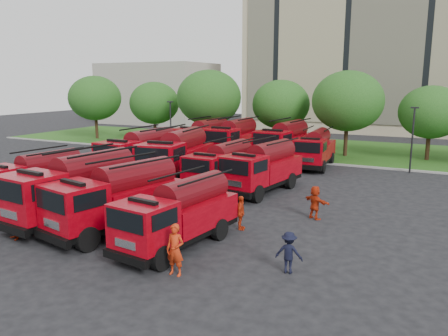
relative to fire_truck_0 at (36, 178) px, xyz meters
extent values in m
plane|color=black|center=(7.13, 1.57, -1.45)|extent=(140.00, 140.00, 0.00)
cube|color=#244913|center=(7.13, 27.57, -1.39)|extent=(70.00, 16.00, 0.12)
cube|color=gray|center=(7.13, 19.47, -1.38)|extent=(70.00, 0.30, 0.14)
cube|color=tan|center=(9.13, 49.57, 11.05)|extent=(30.00, 14.00, 25.00)
cube|color=black|center=(9.13, 42.47, 11.05)|extent=(28.00, 0.15, 22.00)
cube|color=gray|center=(-22.87, 45.57, 3.55)|extent=(18.00, 12.00, 10.00)
cylinder|color=#382314|center=(-16.87, 23.57, -0.14)|extent=(0.36, 0.36, 2.62)
ellipsoid|color=#163F12|center=(-16.87, 23.57, 3.57)|extent=(6.30, 6.30, 5.36)
cylinder|color=#382314|center=(-8.87, 24.57, -0.26)|extent=(0.36, 0.36, 2.38)
ellipsoid|color=#163F12|center=(-8.87, 24.57, 3.10)|extent=(5.71, 5.71, 4.86)
cylinder|color=#382314|center=(-0.87, 23.07, -0.05)|extent=(0.36, 0.36, 2.80)
ellipsoid|color=#163F12|center=(-0.87, 23.07, 3.91)|extent=(6.72, 6.72, 5.71)
cylinder|color=#382314|center=(6.13, 25.57, -0.23)|extent=(0.36, 0.36, 2.45)
ellipsoid|color=#163F12|center=(6.13, 25.57, 3.24)|extent=(5.88, 5.88, 5.00)
cylinder|color=#382314|center=(13.13, 24.07, -0.09)|extent=(0.36, 0.36, 2.73)
ellipsoid|color=#163F12|center=(13.13, 24.07, 3.77)|extent=(6.55, 6.55, 5.57)
cylinder|color=#382314|center=(20.13, 25.07, -0.31)|extent=(0.36, 0.36, 2.27)
ellipsoid|color=#163F12|center=(20.13, 25.07, 2.90)|extent=(5.46, 5.46, 4.64)
cylinder|color=black|center=(-2.87, 18.77, 1.05)|extent=(0.14, 0.14, 5.00)
cube|color=black|center=(-2.87, 18.77, 3.60)|extent=(0.60, 0.25, 0.12)
cylinder|color=black|center=(19.13, 18.77, 1.05)|extent=(0.14, 0.14, 5.00)
cube|color=black|center=(19.13, 18.77, 3.60)|extent=(0.60, 0.25, 0.12)
cube|color=black|center=(0.00, 0.01, -0.88)|extent=(2.73, 6.38, 0.27)
cube|color=#9A0410|center=(-0.24, -2.10, 0.12)|extent=(2.38, 2.18, 1.72)
cube|color=#9A0410|center=(0.11, 0.98, -0.17)|extent=(2.62, 4.29, 1.15)
cylinder|color=#4D060C|center=(0.11, 0.98, 0.77)|extent=(1.74, 3.84, 1.33)
cylinder|color=black|center=(0.75, -2.39, -0.97)|extent=(0.42, 1.00, 0.97)
cylinder|color=black|center=(-0.83, 1.71, -0.97)|extent=(0.42, 1.00, 0.97)
cylinder|color=black|center=(1.19, 1.47, -0.97)|extent=(0.42, 1.00, 0.97)
cube|color=black|center=(4.76, -1.55, -0.78)|extent=(3.17, 7.49, 0.31)
cube|color=black|center=(4.36, -5.21, -0.83)|extent=(2.61, 0.54, 0.36)
cube|color=#9A0410|center=(4.49, -4.03, 0.39)|extent=(2.78, 2.55, 2.03)
cube|color=black|center=(4.36, -5.18, 0.86)|extent=(2.18, 0.29, 0.88)
cube|color=#9A0410|center=(4.89, -0.41, 0.06)|extent=(3.05, 5.03, 1.35)
cylinder|color=#4D060C|center=(4.89, -0.41, 1.16)|extent=(2.03, 4.51, 1.56)
cylinder|color=black|center=(3.28, -4.10, -0.88)|extent=(0.49, 1.18, 1.14)
cylinder|color=black|center=(5.66, -4.36, -0.88)|extent=(0.49, 1.18, 1.14)
cylinder|color=black|center=(3.78, 0.44, -0.88)|extent=(0.49, 1.18, 1.14)
cylinder|color=black|center=(6.16, 0.18, -0.88)|extent=(0.49, 1.18, 1.14)
cube|color=black|center=(7.63, -1.80, -0.82)|extent=(3.61, 7.15, 0.29)
cube|color=black|center=(6.92, -5.19, -0.87)|extent=(2.44, 0.74, 0.34)
cube|color=#9A0410|center=(7.15, -4.09, 0.28)|extent=(2.78, 2.60, 1.90)
cube|color=black|center=(6.92, -5.16, 0.72)|extent=(2.02, 0.47, 0.83)
cube|color=#9A0410|center=(7.85, -0.75, -0.04)|extent=(3.27, 4.89, 1.27)
cylinder|color=#4D060C|center=(7.85, -0.75, 1.00)|extent=(2.28, 4.32, 1.47)
cylinder|color=black|center=(6.01, -4.05, -0.91)|extent=(0.56, 1.12, 1.07)
cylinder|color=black|center=(8.21, -4.52, -0.91)|extent=(0.56, 1.12, 1.07)
cylinder|color=black|center=(6.90, 0.15, -0.91)|extent=(0.56, 1.12, 1.07)
cylinder|color=black|center=(9.09, -0.31, -0.91)|extent=(0.56, 1.12, 1.07)
cube|color=black|center=(11.31, -2.30, -0.88)|extent=(2.80, 6.39, 0.27)
cube|color=black|center=(10.91, -5.41, -0.92)|extent=(2.22, 0.50, 0.31)
cube|color=#9A0410|center=(11.04, -4.40, 0.12)|extent=(2.39, 2.20, 1.72)
cube|color=black|center=(10.91, -5.38, 0.51)|extent=(1.85, 0.28, 0.75)
cube|color=#9A0410|center=(11.43, -1.33, -0.17)|extent=(2.66, 4.31, 1.15)
cylinder|color=#4D060C|center=(11.43, -1.33, 0.77)|extent=(1.79, 3.85, 1.33)
cylinder|color=black|center=(10.01, -4.45, -0.97)|extent=(0.43, 1.00, 0.97)
cylinder|color=black|center=(12.02, -4.70, -0.97)|extent=(0.43, 1.00, 0.97)
cylinder|color=black|center=(10.50, -0.59, -0.97)|extent=(0.43, 1.00, 0.97)
cylinder|color=black|center=(12.51, -0.85, -0.97)|extent=(0.43, 1.00, 0.97)
cube|color=black|center=(1.09, 8.65, -0.77)|extent=(2.66, 7.43, 0.32)
cube|color=black|center=(0.97, 4.92, -0.82)|extent=(2.63, 0.35, 0.37)
cube|color=#9A0410|center=(1.01, 6.13, 0.41)|extent=(2.65, 2.40, 2.05)
cube|color=black|center=(0.97, 4.95, 0.89)|extent=(2.21, 0.13, 0.89)
cube|color=#9A0410|center=(1.13, 9.80, 0.07)|extent=(2.73, 4.92, 1.37)
cylinder|color=#4D060C|center=(1.13, 9.80, 1.19)|extent=(1.72, 4.46, 1.58)
cylinder|color=black|center=(-0.21, 5.96, -0.87)|extent=(0.41, 1.17, 1.16)
cylinder|color=black|center=(2.21, 5.88, -0.87)|extent=(0.41, 1.17, 1.16)
cylinder|color=black|center=(-0.05, 10.58, -0.87)|extent=(0.41, 1.17, 1.16)
cylinder|color=black|center=(2.36, 10.50, -0.87)|extent=(0.41, 1.17, 1.16)
cube|color=black|center=(4.44, 8.45, -0.73)|extent=(3.55, 8.00, 0.33)
cube|color=black|center=(4.97, 4.57, -0.79)|extent=(2.77, 0.64, 0.39)
cube|color=#9A0410|center=(4.80, 5.82, 0.51)|extent=(3.01, 2.77, 2.15)
cube|color=black|center=(4.96, 4.60, 1.00)|extent=(2.30, 0.37, 0.94)
cube|color=#9A0410|center=(4.28, 9.65, 0.15)|extent=(3.36, 5.39, 1.43)
cylinder|color=#4D060C|center=(4.28, 9.65, 1.32)|extent=(2.26, 4.81, 1.66)
cylinder|color=black|center=(3.57, 5.43, -0.85)|extent=(0.55, 1.25, 1.21)
cylinder|color=black|center=(6.09, 5.78, -0.85)|extent=(0.55, 1.25, 1.21)
cylinder|color=black|center=(2.92, 10.24, -0.85)|extent=(0.55, 1.25, 1.21)
cylinder|color=black|center=(5.43, 10.59, -0.85)|extent=(0.55, 1.25, 1.21)
cube|color=black|center=(8.34, 7.78, -0.85)|extent=(2.46, 6.59, 0.28)
cube|color=black|center=(8.17, 4.49, -0.90)|extent=(2.33, 0.35, 0.32)
cube|color=#9A0410|center=(8.23, 5.56, 0.19)|extent=(2.37, 2.15, 1.81)
cube|color=black|center=(8.18, 4.52, 0.61)|extent=(1.95, 0.14, 0.79)
cube|color=#9A0410|center=(8.39, 8.80, -0.11)|extent=(2.48, 4.37, 1.21)
cylinder|color=#4D060C|center=(8.39, 8.80, 0.88)|extent=(1.59, 3.96, 1.39)
cylinder|color=black|center=(7.15, 5.43, -0.94)|extent=(0.38, 1.03, 1.02)
cylinder|color=black|center=(9.28, 5.32, -0.94)|extent=(0.38, 1.03, 1.02)
cylinder|color=black|center=(7.36, 9.50, -0.94)|extent=(0.38, 1.03, 1.02)
cylinder|color=black|center=(9.49, 9.39, -0.94)|extent=(0.38, 1.03, 1.02)
cube|color=black|center=(11.01, 8.25, -0.83)|extent=(3.24, 6.99, 0.29)
cube|color=black|center=(10.48, 4.88, -0.88)|extent=(2.41, 0.62, 0.34)
cube|color=#9A0410|center=(10.65, 5.97, 0.25)|extent=(2.66, 2.46, 1.87)
cube|color=black|center=(10.48, 4.91, 0.69)|extent=(2.00, 0.36, 0.82)
cube|color=#9A0410|center=(11.18, 9.29, -0.06)|extent=(3.02, 4.74, 1.25)
cylinder|color=#4D060C|center=(11.18, 9.29, 0.96)|extent=(2.06, 4.21, 1.44)
cylinder|color=black|center=(9.53, 5.95, -0.92)|extent=(0.50, 1.10, 1.06)
cylinder|color=black|center=(11.71, 5.60, -0.92)|extent=(0.50, 1.10, 1.06)
cylinder|color=black|center=(10.20, 10.13, -0.92)|extent=(0.50, 1.10, 1.06)
cylinder|color=black|center=(12.38, 9.78, -0.92)|extent=(0.50, 1.10, 1.06)
cube|color=black|center=(1.41, 17.85, -0.75)|extent=(2.64, 7.61, 0.32)
cube|color=black|center=(1.33, 14.02, -0.80)|extent=(2.71, 0.33, 0.38)
cube|color=#9A0410|center=(1.36, 15.26, 0.47)|extent=(2.70, 2.43, 2.11)
cube|color=black|center=(1.33, 14.05, 0.95)|extent=(2.27, 0.10, 0.92)
cube|color=#9A0410|center=(1.44, 19.04, 0.11)|extent=(2.75, 5.02, 1.40)
cylinder|color=#4D060C|center=(1.44, 19.04, 1.26)|extent=(1.71, 4.57, 1.62)
cylinder|color=black|center=(0.11, 15.07, -0.86)|extent=(0.40, 1.20, 1.19)
cylinder|color=black|center=(2.60, 15.02, -0.86)|extent=(0.40, 1.20, 1.19)
cylinder|color=black|center=(0.21, 19.82, -0.86)|extent=(0.40, 1.20, 1.19)
cylinder|color=black|center=(2.70, 19.77, -0.86)|extent=(0.40, 1.20, 1.19)
cube|color=black|center=(4.06, 18.65, -0.74)|extent=(2.55, 7.66, 0.33)
cube|color=black|center=(4.08, 14.77, -0.80)|extent=(2.73, 0.29, 0.38)
cube|color=#9A0410|center=(4.07, 16.03, 0.49)|extent=(2.69, 2.42, 2.13)
cube|color=black|center=(4.08, 14.80, 0.98)|extent=(2.29, 0.06, 0.93)
cube|color=#9A0410|center=(4.05, 19.85, 0.13)|extent=(2.70, 5.04, 1.42)
cylinder|color=#4D060C|center=(4.05, 19.85, 1.29)|extent=(1.66, 4.60, 1.64)
cylinder|color=black|center=(2.82, 15.80, -0.85)|extent=(0.39, 1.20, 1.20)
cylinder|color=black|center=(5.33, 15.82, -0.85)|extent=(0.39, 1.20, 1.20)
cylinder|color=black|center=(2.79, 20.61, -0.85)|extent=(0.39, 1.20, 1.20)
cylinder|color=black|center=(5.31, 20.62, -0.85)|extent=(0.39, 1.20, 1.20)
cube|color=black|center=(8.85, 18.99, -0.75)|extent=(3.11, 7.78, 0.33)
cube|color=black|center=(8.54, 15.15, -0.80)|extent=(2.73, 0.49, 0.38)
cube|color=#9A0410|center=(8.64, 16.39, 0.48)|extent=(2.85, 2.60, 2.12)
cube|color=black|center=(8.54, 15.18, 0.96)|extent=(2.28, 0.24, 0.92)
cube|color=#9A0410|center=(8.95, 20.18, 0.12)|extent=(3.06, 5.19, 1.41)
cylinder|color=#4D060C|center=(8.95, 20.18, 1.28)|extent=(1.99, 4.68, 1.63)
cylinder|color=black|center=(7.38, 16.28, -0.85)|extent=(0.48, 1.22, 1.19)
cylinder|color=black|center=(9.86, 16.07, -0.85)|extent=(0.48, 1.22, 1.19)
cylinder|color=black|center=(7.76, 21.04, -0.85)|extent=(0.48, 1.22, 1.19)
cylinder|color=black|center=(10.25, 20.84, -0.85)|extent=(0.48, 1.22, 1.19)
cube|color=black|center=(11.87, 17.92, -0.84)|extent=(2.54, 6.66, 0.28)
cube|color=black|center=(12.08, 14.61, -0.89)|extent=(2.34, 0.38, 0.33)
cube|color=#9A0410|center=(12.01, 15.69, 0.21)|extent=(2.41, 2.19, 1.82)
cube|color=black|center=(12.07, 14.64, 0.63)|extent=(1.96, 0.17, 0.79)
cube|color=#9A0410|center=(11.81, 18.95, -0.10)|extent=(2.55, 4.43, 1.21)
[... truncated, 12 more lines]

